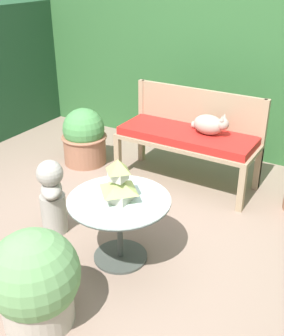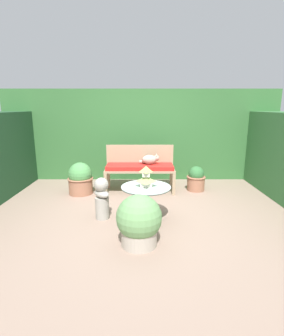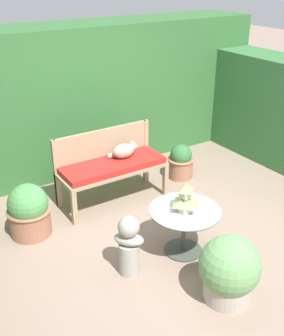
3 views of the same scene
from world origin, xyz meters
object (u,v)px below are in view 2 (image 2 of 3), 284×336
pagoda_birdhouse (147,178)px  potted_plant_bench_left (82,179)px  potted_plant_table_far (197,179)px  garden_bust (103,198)px  potted_plant_path_edge (140,222)px  cat (151,159)px  patio_table (147,193)px  garden_bench (141,169)px

pagoda_birdhouse → potted_plant_bench_left: 1.83m
pagoda_birdhouse → potted_plant_table_far: 1.86m
garden_bust → potted_plant_bench_left: bearing=165.4°
garden_bust → potted_plant_path_edge: (0.59, -0.82, -0.02)m
cat → pagoda_birdhouse: (-0.10, -1.43, 0.00)m
patio_table → potted_plant_bench_left: potted_plant_bench_left is taller
garden_bust → garden_bench: bearing=115.6°
garden_bust → potted_plant_bench_left: garden_bust is taller
garden_bench → cat: size_ratio=3.46×
potted_plant_bench_left → potted_plant_table_far: potted_plant_bench_left is taller
potted_plant_bench_left → potted_plant_table_far: 2.38m
garden_bench → patio_table: 1.39m
potted_plant_path_edge → cat: bearing=84.9°
garden_bust → potted_plant_bench_left: 1.36m
pagoda_birdhouse → potted_plant_table_far: (1.07, 1.46, -0.42)m
garden_bench → potted_plant_path_edge: bearing=-89.8°
cat → potted_plant_path_edge: bearing=-94.5°
garden_bench → potted_plant_path_edge: 2.19m
garden_bench → patio_table: bearing=-85.6°
cat → potted_plant_bench_left: (-1.40, -0.20, -0.36)m
patio_table → potted_plant_path_edge: (-0.10, -0.80, -0.10)m
cat → potted_plant_table_far: cat is taller
cat → pagoda_birdhouse: bearing=-93.5°
potted_plant_table_far → potted_plant_bench_left: bearing=-174.7°
patio_table → potted_plant_path_edge: potted_plant_path_edge is taller
cat → potted_plant_table_far: size_ratio=0.79×
patio_table → garden_bust: garden_bust is taller
potted_plant_path_edge → potted_plant_table_far: size_ratio=1.29×
cat → patio_table: 1.46m
patio_table → potted_plant_bench_left: size_ratio=1.19×
cat → potted_plant_bench_left: size_ratio=0.64×
cat → patio_table: (-0.10, -1.43, -0.25)m
pagoda_birdhouse → garden_bust: pagoda_birdhouse is taller
garden_bust → potted_plant_table_far: bearing=87.8°
patio_table → potted_plant_table_far: (1.07, 1.46, -0.17)m
pagoda_birdhouse → potted_plant_bench_left: pagoda_birdhouse is taller
cat → potted_plant_bench_left: bearing=-171.4°
garden_bench → potted_plant_table_far: size_ratio=2.74×
cat → potted_plant_bench_left: cat is taller
potted_plant_table_far → pagoda_birdhouse: bearing=-126.4°
patio_table → pagoda_birdhouse: pagoda_birdhouse is taller
garden_bust → potted_plant_path_edge: same height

